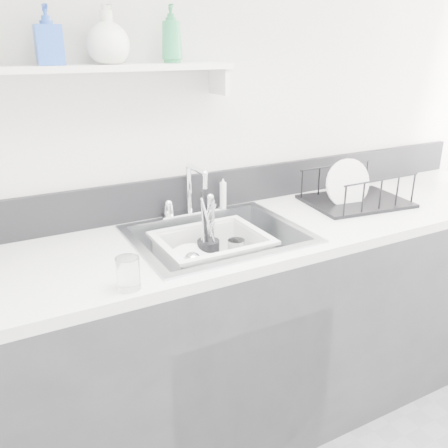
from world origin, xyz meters
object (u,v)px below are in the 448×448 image
sink (218,256)px  counter_run (218,338)px  dish_rack (357,187)px  wash_tub (212,256)px

sink → counter_run: bearing=0.0°
sink → dish_rack: dish_rack is taller
sink → wash_tub: 0.02m
dish_rack → wash_tub: bearing=-170.5°
dish_rack → sink: bearing=-169.3°
counter_run → sink: (0.00, 0.00, 0.37)m
counter_run → dish_rack: size_ratio=7.28×
wash_tub → sink: bearing=-39.9°
counter_run → dish_rack: (0.73, 0.05, 0.54)m
counter_run → wash_tub: counter_run is taller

